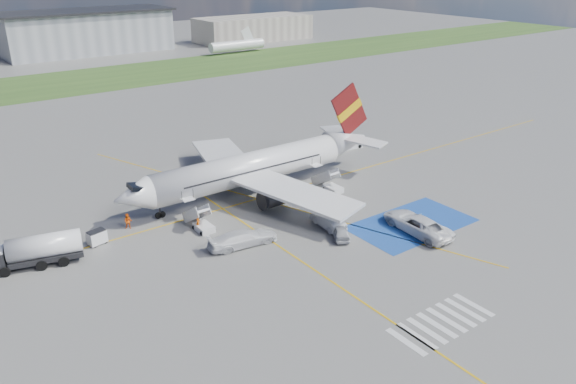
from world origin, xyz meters
The scene contains 22 objects.
ground centered at (0.00, 0.00, 0.00)m, with size 400.00×400.00×0.00m, color #60605E.
grass_strip centered at (0.00, 95.00, 0.01)m, with size 400.00×30.00×0.01m, color #2D4C1E.
taxiway_line_main centered at (0.00, 12.00, 0.01)m, with size 120.00×0.20×0.01m, color gold.
taxiway_line_cross centered at (-5.00, -10.00, 0.01)m, with size 0.20×60.00×0.01m, color gold.
taxiway_line_diag centered at (0.00, 12.00, 0.01)m, with size 0.20×60.00×0.01m, color gold.
staging_box centered at (10.00, -4.00, 0.01)m, with size 14.00×8.00×0.01m, color #194398.
crosswalk centered at (-1.80, -18.00, 0.01)m, with size 9.00×4.00×0.01m.
terminal_centre centered at (20.00, 135.00, 6.00)m, with size 48.00×18.00×12.00m, color gray.
terminal_east centered at (75.00, 128.00, 4.00)m, with size 40.00×16.00×8.00m, color gray.
airliner centered at (1.51, 14.00, 3.39)m, with size 36.81×32.95×11.92m.
airstairs_fwd centered at (-9.50, 8.70, 0.62)m, with size 1.90×5.20×3.60m.
airstairs_aft centered at (9.00, 8.70, 0.62)m, with size 1.90×5.20×3.60m.
fuel_tanker centered at (-26.30, 11.28, 1.31)m, with size 9.45×4.60×3.12m.
gpu_cart centered at (-19.91, 12.07, 0.70)m, with size 2.06×1.55×1.55m.
belt_loader centered at (22.00, 20.00, 0.38)m, with size 5.29×2.50×1.54m.
car_silver_a centered at (1.42, -1.75, 0.69)m, with size 1.64×4.06×1.38m, color #B4B6BC.
car_silver_b centered at (1.93, 0.87, 0.81)m, with size 1.71×4.92×1.62m, color #ABADB2.
van_white_a centered at (8.99, -5.65, 1.24)m, with size 3.06×6.63×2.49m, color white.
van_white_b centered at (-7.86, 2.87, 1.10)m, with size 2.29×5.62×2.20m, color silver.
crew_fwd centered at (-9.94, 8.72, 0.91)m, with size 0.67×0.44×1.82m, color orange.
crew_nose centered at (-15.93, 13.58, 0.89)m, with size 0.87×0.68×1.79m, color #F75D0D.
crew_aft centered at (5.20, 7.58, 0.79)m, with size 0.92×0.38×1.58m, color orange.
Camera 1 is at (-34.50, -41.21, 27.83)m, focal length 35.00 mm.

